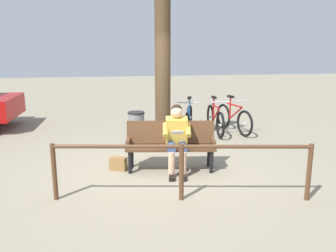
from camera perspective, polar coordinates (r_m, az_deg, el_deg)
ground_plane at (r=6.42m, az=-1.37°, el=-7.13°), size 40.00×40.00×0.00m
bench at (r=6.33m, az=0.42°, el=-2.58°), size 1.65×0.70×0.87m
person_reading at (r=6.14m, az=1.44°, el=-1.57°), size 0.53×0.80×1.20m
handbag at (r=6.42m, az=-8.13°, el=-6.11°), size 0.33×0.25×0.24m
tree_trunk at (r=7.60m, az=-0.89°, el=11.93°), size 0.34×0.34×4.13m
litter_bin at (r=7.47m, az=-5.18°, el=-0.87°), size 0.36×0.36×0.85m
bicycle_blue at (r=9.23m, az=10.66°, el=1.23°), size 0.55×1.65×0.94m
bicycle_silver at (r=9.01m, az=7.71°, el=1.04°), size 0.48×1.68×0.94m
bicycle_orange at (r=8.87m, az=3.38°, el=0.94°), size 0.63×1.62×0.94m
railing_fence at (r=5.02m, az=2.24°, el=-5.57°), size 3.71×0.66×0.85m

